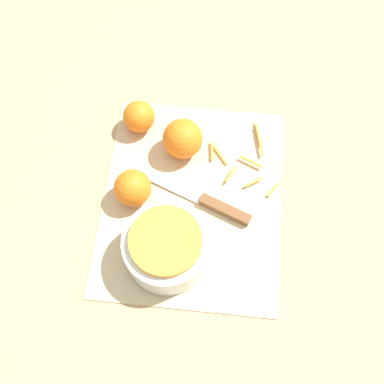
{
  "coord_description": "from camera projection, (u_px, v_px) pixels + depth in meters",
  "views": [
    {
      "loc": [
        -0.36,
        -0.04,
        0.83
      ],
      "look_at": [
        0.0,
        0.0,
        0.04
      ],
      "focal_mm": 42.0,
      "sensor_mm": 36.0,
      "label": 1
    }
  ],
  "objects": [
    {
      "name": "cutting_board",
      "position": [
        192.0,
        199.0,
        0.91
      ],
      "size": [
        0.44,
        0.36,
        0.01
      ],
      "color": "#CCB284",
      "rests_on": "ground_plane"
    },
    {
      "name": "peel_pile",
      "position": [
        246.0,
        157.0,
        0.94
      ],
      "size": [
        0.17,
        0.15,
        0.01
      ],
      "color": "#F99C34",
      "rests_on": "cutting_board"
    },
    {
      "name": "bowl_speckled",
      "position": [
        167.0,
        247.0,
        0.82
      ],
      "size": [
        0.16,
        0.16,
        0.09
      ],
      "color": "silver",
      "rests_on": "cutting_board"
    },
    {
      "name": "orange_left",
      "position": [
        183.0,
        139.0,
        0.91
      ],
      "size": [
        0.08,
        0.08,
        0.08
      ],
      "color": "orange",
      "rests_on": "cutting_board"
    },
    {
      "name": "orange_back",
      "position": [
        139.0,
        117.0,
        0.95
      ],
      "size": [
        0.07,
        0.07,
        0.07
      ],
      "color": "orange",
      "rests_on": "cutting_board"
    },
    {
      "name": "ground_plane",
      "position": [
        192.0,
        199.0,
        0.91
      ],
      "size": [
        4.0,
        4.0,
        0.0
      ],
      "primitive_type": "plane",
      "color": "tan"
    },
    {
      "name": "orange_right",
      "position": [
        133.0,
        188.0,
        0.87
      ],
      "size": [
        0.07,
        0.07,
        0.07
      ],
      "color": "orange",
      "rests_on": "cutting_board"
    },
    {
      "name": "knife",
      "position": [
        211.0,
        203.0,
        0.89
      ],
      "size": [
        0.12,
        0.25,
        0.02
      ],
      "rotation": [
        0.0,
        0.0,
        1.2
      ],
      "color": "brown",
      "rests_on": "cutting_board"
    }
  ]
}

